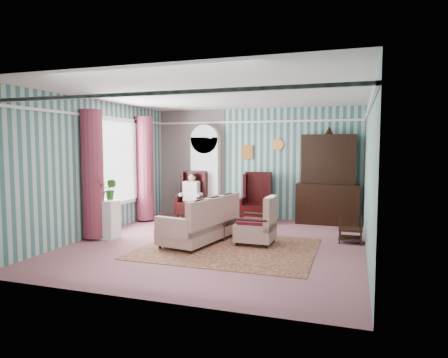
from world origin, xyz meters
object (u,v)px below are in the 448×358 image
(dresser_hutch, at_px, (328,176))
(seated_woman, at_px, (192,196))
(plant_stand, at_px, (104,219))
(bookcase, at_px, (205,175))
(floral_armchair, at_px, (255,217))
(coffee_table, at_px, (205,230))
(nest_table, at_px, (351,229))
(round_side_table, at_px, (225,207))
(wingback_left, at_px, (192,195))
(sofa, at_px, (200,214))
(wingback_right, at_px, (256,197))

(dresser_hutch, distance_m, seated_woman, 3.56)
(dresser_hutch, xyz_separation_m, plant_stand, (-4.30, -3.02, -0.78))
(bookcase, height_order, seated_woman, bookcase)
(floral_armchair, height_order, coffee_table, floral_armchair)
(nest_table, bearing_deg, bookcase, 153.08)
(round_side_table, height_order, plant_stand, plant_stand)
(bookcase, distance_m, wingback_left, 0.68)
(seated_woman, xyz_separation_m, plant_stand, (-0.80, -2.75, -0.19))
(seated_woman, bearing_deg, sofa, -63.66)
(dresser_hutch, height_order, round_side_table, dresser_hutch)
(coffee_table, bearing_deg, round_side_table, 97.57)
(floral_armchair, bearing_deg, seated_woman, 46.93)
(dresser_hutch, bearing_deg, bookcase, 177.89)
(plant_stand, bearing_deg, round_side_table, 59.62)
(wingback_left, xyz_separation_m, plant_stand, (-0.80, -2.75, -0.22))
(wingback_right, xyz_separation_m, seated_woman, (-1.75, 0.00, -0.04))
(bookcase, xyz_separation_m, round_side_table, (0.65, -0.24, -0.82))
(nest_table, bearing_deg, wingback_left, 159.15)
(plant_stand, distance_m, coffee_table, 2.10)
(nest_table, bearing_deg, dresser_hutch, 107.39)
(wingback_right, relative_size, floral_armchair, 1.17)
(plant_stand, height_order, sofa, sofa)
(wingback_right, height_order, floral_armchair, wingback_right)
(bookcase, xyz_separation_m, nest_table, (3.82, -1.94, -0.85))
(wingback_right, relative_size, seated_woman, 1.06)
(nest_table, height_order, plant_stand, plant_stand)
(floral_armchair, bearing_deg, nest_table, -67.13)
(nest_table, bearing_deg, sofa, -163.06)
(seated_woman, bearing_deg, round_side_table, 9.46)
(wingback_left, bearing_deg, sofa, -63.66)
(wingback_left, bearing_deg, nest_table, -20.85)
(wingback_right, distance_m, sofa, 2.49)
(round_side_table, distance_m, plant_stand, 3.36)
(round_side_table, relative_size, floral_armchair, 0.56)
(bookcase, height_order, nest_table, bookcase)
(seated_woman, xyz_separation_m, floral_armchair, (2.30, -2.25, -0.06))
(wingback_right, relative_size, plant_stand, 1.56)
(wingback_left, height_order, round_side_table, wingback_left)
(plant_stand, xyz_separation_m, floral_armchair, (3.10, 0.50, 0.13))
(bookcase, xyz_separation_m, sofa, (0.95, -2.81, -0.56))
(plant_stand, height_order, coffee_table, plant_stand)
(wingback_right, bearing_deg, bookcase, 165.43)
(dresser_hutch, xyz_separation_m, wingback_right, (-1.75, -0.27, -0.55))
(bookcase, relative_size, dresser_hutch, 0.95)
(wingback_left, distance_m, round_side_table, 0.97)
(round_side_table, bearing_deg, bookcase, 159.73)
(bookcase, bearing_deg, dresser_hutch, -2.11)
(bookcase, bearing_deg, nest_table, -26.92)
(wingback_left, relative_size, seated_woman, 1.06)
(floral_armchair, bearing_deg, sofa, 100.29)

